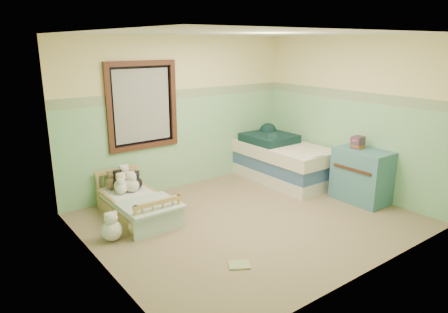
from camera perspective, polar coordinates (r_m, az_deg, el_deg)
floor at (r=5.81m, az=3.62°, el=-8.81°), size 4.20×3.60×0.02m
ceiling at (r=5.29m, az=4.11°, el=16.86°), size 4.20×3.60×0.02m
wall_back at (r=6.85m, az=-6.04°, el=5.96°), size 4.20×0.04×2.50m
wall_front at (r=4.26m, az=19.80°, el=-0.90°), size 4.20×0.04×2.50m
wall_left at (r=4.38m, az=-17.49°, el=-0.24°), size 0.04×3.60×2.50m
wall_right at (r=6.95m, az=17.19°, el=5.48°), size 0.04×3.60×2.50m
wainscot_mint at (r=6.94m, az=-5.85°, el=1.88°), size 4.20×0.01×1.50m
border_strip at (r=6.79m, az=-6.05°, el=8.65°), size 4.20×0.01×0.15m
window_frame at (r=6.46m, az=-11.26°, el=6.95°), size 1.16×0.06×1.36m
window_blinds at (r=6.47m, az=-11.30°, el=6.96°), size 0.92×0.01×1.12m
toddler_bed_frame at (r=5.99m, az=-12.02°, el=-7.35°), size 0.68×1.36×0.17m
toddler_mattress at (r=5.94m, az=-12.10°, el=-6.04°), size 0.62×1.30×0.12m
patchwork_quilt at (r=5.56m, az=-10.28°, el=-6.66°), size 0.74×0.68×0.03m
plush_bed_brown at (r=6.27m, az=-15.37°, el=-3.55°), size 0.20×0.20×0.20m
plush_bed_white at (r=6.33m, az=-13.71°, el=-3.07°), size 0.23×0.23×0.23m
plush_bed_tan at (r=6.09m, az=-14.16°, el=-4.00°), size 0.20×0.20×0.20m
plush_bed_dark at (r=6.18m, az=-12.20°, el=-3.64°), size 0.19×0.19×0.19m
plush_floor_cream at (r=5.36m, az=-15.37°, el=-9.94°), size 0.26×0.26×0.26m
plush_floor_tan at (r=5.45m, az=-12.09°, el=-9.57°), size 0.21×0.21×0.21m
twin_bed_frame at (r=7.40m, az=8.05°, el=-2.47°), size 0.92×1.84×0.22m
twin_boxspring at (r=7.34m, az=8.11°, el=-0.84°), size 0.92×1.84×0.22m
twin_mattress at (r=7.28m, az=8.18°, el=0.82°), size 0.96×1.88×0.22m
teal_blanket at (r=7.41m, az=6.33°, el=2.59°), size 0.79×0.83×0.14m
dresser at (r=6.65m, az=18.64°, el=-2.54°), size 0.51×0.82×0.82m
book_stack at (r=6.59m, az=18.15°, el=1.89°), size 0.20×0.16×0.19m
red_pillow at (r=5.91m, az=-8.21°, el=-7.39°), size 0.41×0.40×0.20m
floor_book at (r=4.70m, az=2.12°, el=-14.88°), size 0.29×0.28×0.02m
extra_plush_0 at (r=6.09m, az=-12.59°, el=-3.99°), size 0.19×0.19×0.19m
extra_plush_1 at (r=6.10m, az=-13.98°, el=-3.95°), size 0.21×0.21×0.21m
extra_plush_2 at (r=6.33m, az=-13.68°, el=-3.16°), size 0.21×0.21×0.21m
extra_plush_3 at (r=6.24m, az=-14.54°, el=-3.55°), size 0.20×0.20×0.20m
extra_plush_4 at (r=6.04m, az=-14.14°, el=-4.37°), size 0.16×0.16×0.16m
extra_plush_5 at (r=6.10m, az=-12.87°, el=-3.85°), size 0.21×0.21×0.21m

